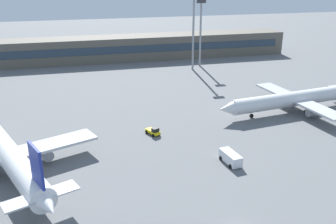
{
  "coord_description": "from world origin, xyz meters",
  "views": [
    {
      "loc": [
        -19.95,
        -39.08,
        33.64
      ],
      "look_at": [
        0.2,
        40.0,
        3.0
      ],
      "focal_mm": 41.14,
      "sensor_mm": 36.0,
      "label": 1
    }
  ],
  "objects": [
    {
      "name": "service_van_white",
      "position": [
        6.66,
        18.99,
        1.11
      ],
      "size": [
        2.9,
        5.43,
        2.08
      ],
      "color": "white",
      "rests_on": "ground_plane"
    },
    {
      "name": "floodlight_tower_west",
      "position": [
        21.15,
        87.17,
        16.43
      ],
      "size": [
        3.2,
        0.8,
        28.72
      ],
      "color": "gray",
      "rests_on": "ground_plane"
    },
    {
      "name": "airplane_mid",
      "position": [
        32.43,
        40.68,
        3.17
      ],
      "size": [
        41.96,
        29.47,
        10.38
      ],
      "color": "silver",
      "rests_on": "ground_plane"
    },
    {
      "name": "ground_plane",
      "position": [
        0.0,
        40.0,
        0.0
      ],
      "size": [
        400.0,
        400.0,
        0.0
      ],
      "primitive_type": "plane",
      "color": "slate"
    },
    {
      "name": "airplane_near",
      "position": [
        -32.49,
        26.84,
        3.43
      ],
      "size": [
        31.16,
        43.4,
        11.25
      ],
      "color": "white",
      "rests_on": "ground_plane"
    },
    {
      "name": "baggage_tug_yellow",
      "position": [
        -4.29,
        35.06,
        0.8
      ],
      "size": [
        2.95,
        3.9,
        1.75
      ],
      "color": "yellow",
      "rests_on": "ground_plane"
    },
    {
      "name": "terminal_building",
      "position": [
        0.0,
        109.01,
        4.5
      ],
      "size": [
        130.06,
        12.13,
        9.0
      ],
      "color": "#5B564C",
      "rests_on": "ground_plane"
    },
    {
      "name": "floodlight_tower_east",
      "position": [
        25.37,
        91.92,
        13.67
      ],
      "size": [
        3.2,
        0.8,
        23.39
      ],
      "color": "gray",
      "rests_on": "ground_plane"
    }
  ]
}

